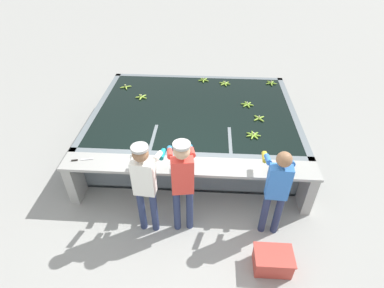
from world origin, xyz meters
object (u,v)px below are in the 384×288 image
worker_0 (145,181)px  banana_bunch_floating_0 (203,80)px  knife_1 (79,160)px  knife_0 (134,159)px  banana_bunch_floating_3 (225,83)px  banana_bunch_floating_4 (259,118)px  worker_2 (277,186)px  banana_bunch_floating_5 (247,104)px  worker_1 (182,179)px  banana_bunch_floating_6 (253,135)px  banana_bunch_floating_2 (271,83)px  crate (273,261)px  banana_bunch_floating_7 (126,87)px  banana_bunch_floating_1 (141,97)px

worker_0 → banana_bunch_floating_0: worker_0 is taller
knife_1 → knife_0: bearing=4.4°
banana_bunch_floating_3 → banana_bunch_floating_4: (0.64, -1.53, 0.00)m
worker_2 → banana_bunch_floating_5: bearing=94.6°
worker_1 → banana_bunch_floating_6: worker_1 is taller
knife_0 → banana_bunch_floating_2: bearing=48.2°
knife_0 → crate: size_ratio=0.55×
banana_bunch_floating_3 → banana_bunch_floating_5: same height
worker_2 → knife_0: bearing=165.0°
banana_bunch_floating_3 → banana_bunch_floating_5: size_ratio=1.00×
banana_bunch_floating_2 → banana_bunch_floating_7: size_ratio=1.02×
worker_1 → banana_bunch_floating_7: 3.61m
banana_bunch_floating_5 → banana_bunch_floating_3: bearing=114.7°
banana_bunch_floating_1 → crate: banana_bunch_floating_1 is taller
banana_bunch_floating_6 → worker_0: bearing=-139.4°
knife_1 → banana_bunch_floating_1: bearing=74.4°
banana_bunch_floating_0 → knife_0: size_ratio=0.92×
knife_0 → knife_1: size_ratio=0.86×
worker_1 → banana_bunch_floating_6: 1.87m
banana_bunch_floating_5 → worker_0: bearing=-123.3°
worker_0 → banana_bunch_floating_0: (0.74, 3.75, -0.16)m
banana_bunch_floating_7 → crate: (2.97, -3.89, -0.70)m
banana_bunch_floating_4 → crate: banana_bunch_floating_4 is taller
banana_bunch_floating_3 → banana_bunch_floating_7: (-2.35, -0.33, 0.00)m
worker_2 → banana_bunch_floating_7: worker_2 is taller
banana_bunch_floating_1 → banana_bunch_floating_5: size_ratio=0.98×
worker_1 → banana_bunch_floating_2: bearing=63.3°
worker_0 → knife_0: 0.76m
banana_bunch_floating_3 → banana_bunch_floating_6: (0.47, -2.11, -0.00)m
banana_bunch_floating_5 → banana_bunch_floating_6: bearing=-89.2°
banana_bunch_floating_6 → crate: size_ratio=0.51×
banana_bunch_floating_0 → banana_bunch_floating_4: size_ratio=1.13×
worker_0 → knife_0: bearing=115.7°
banana_bunch_floating_4 → knife_1: size_ratio=0.71×
banana_bunch_floating_3 → banana_bunch_floating_4: same height
banana_bunch_floating_4 → banana_bunch_floating_5: size_ratio=0.87×
worker_1 → banana_bunch_floating_5: 2.82m
worker_2 → knife_1: size_ratio=4.66×
banana_bunch_floating_2 → knife_0: size_ratio=0.92×
knife_1 → worker_1: bearing=-17.3°
crate → banana_bunch_floating_0: bearing=104.6°
banana_bunch_floating_1 → crate: 4.29m
worker_0 → banana_bunch_floating_3: worker_0 is taller
worker_0 → banana_bunch_floating_1: bearing=102.5°
worker_2 → banana_bunch_floating_0: size_ratio=5.84×
banana_bunch_floating_0 → banana_bunch_floating_5: (0.97, -1.14, -0.00)m
banana_bunch_floating_0 → knife_0: bearing=-109.0°
worker_2 → knife_0: worker_2 is taller
worker_2 → banana_bunch_floating_2: 3.64m
knife_1 → banana_bunch_floating_2: bearing=40.5°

